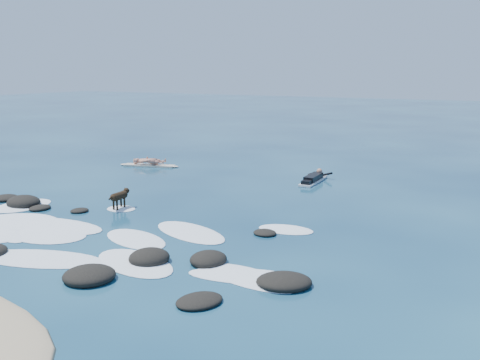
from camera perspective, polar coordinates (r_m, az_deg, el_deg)
The scene contains 6 objects.
ground at distance 18.02m, azimuth -10.92°, elevation -4.56°, with size 160.00×160.00×0.00m, color #0A2642.
reef_rocks at distance 16.22m, azimuth -15.86°, elevation -6.29°, with size 14.54×6.50×0.54m.
breaking_foam at distance 16.90m, azimuth -16.11°, elevation -5.88°, with size 12.97×7.39×0.12m.
standing_surfer_rig at distance 28.23m, azimuth -9.70°, elevation 2.89°, with size 3.19×1.26×1.84m.
paddling_surfer_rig at distance 24.27m, azimuth 7.86°, elevation 0.16°, with size 1.23×2.74×0.48m.
dog at distance 19.77m, azimuth -12.70°, elevation -1.67°, with size 0.33×1.20×0.76m.
Camera 1 is at (11.05, -13.33, 5.00)m, focal length 40.00 mm.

